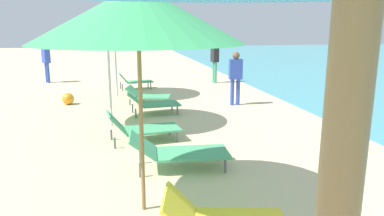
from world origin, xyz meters
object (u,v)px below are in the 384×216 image
(lounger_farthest_inland, at_px, (148,95))
(person_walking_far, at_px, (215,57))
(umbrella_third, at_px, (107,26))
(beach_ball, at_px, (68,99))
(lounger_third_inland, at_px, (142,127))
(umbrella_farthest, at_px, (114,26))
(lounger_third_shoreside, at_px, (153,103))
(lounger_farthest_shoreside, at_px, (134,81))
(lounger_second_shoreside, at_px, (178,151))
(person_walking_mid, at_px, (46,58))
(umbrella_second, at_px, (138,15))
(person_walking_near, at_px, (236,73))

(lounger_farthest_inland, bearing_deg, person_walking_far, 62.98)
(umbrella_third, bearing_deg, beach_ball, 116.04)
(lounger_third_inland, distance_m, umbrella_farthest, 5.28)
(lounger_third_shoreside, bearing_deg, umbrella_third, -142.74)
(lounger_farthest_shoreside, distance_m, beach_ball, 3.03)
(lounger_second_shoreside, relative_size, person_walking_far, 0.95)
(lounger_farthest_shoreside, xyz_separation_m, person_walking_mid, (-3.35, 2.27, 0.65))
(lounger_second_shoreside, relative_size, umbrella_third, 0.63)
(beach_ball, bearing_deg, lounger_farthest_inland, -6.86)
(umbrella_second, relative_size, lounger_farthest_shoreside, 2.18)
(umbrella_third, relative_size, lounger_third_inland, 1.75)
(umbrella_third, relative_size, person_walking_near, 1.69)
(person_walking_mid, distance_m, beach_ball, 4.79)
(umbrella_second, distance_m, person_walking_near, 6.56)
(umbrella_third, height_order, beach_ball, umbrella_third)
(lounger_third_shoreside, xyz_separation_m, lounger_third_inland, (-0.43, -2.24, -0.01))
(lounger_farthest_inland, bearing_deg, person_walking_mid, 140.49)
(beach_ball, bearing_deg, umbrella_second, -75.51)
(lounger_third_shoreside, bearing_deg, umbrella_second, -102.04)
(lounger_third_shoreside, bearing_deg, lounger_third_inland, -106.26)
(lounger_third_shoreside, bearing_deg, person_walking_far, 53.40)
(lounger_third_shoreside, relative_size, lounger_farthest_inland, 0.98)
(lounger_third_shoreside, height_order, beach_ball, lounger_third_shoreside)
(umbrella_farthest, height_order, lounger_farthest_shoreside, umbrella_farthest)
(umbrella_third, bearing_deg, lounger_third_inland, -64.93)
(person_walking_mid, bearing_deg, person_walking_near, 106.04)
(umbrella_second, relative_size, lounger_second_shoreside, 1.70)
(person_walking_far, bearing_deg, umbrella_farthest, 21.24)
(lounger_farthest_inland, bearing_deg, lounger_farthest_shoreside, 109.51)
(lounger_third_inland, height_order, umbrella_farthest, umbrella_farthest)
(lounger_third_inland, bearing_deg, umbrella_second, -100.50)
(lounger_farthest_inland, xyz_separation_m, person_walking_near, (2.45, -0.73, 0.67))
(umbrella_farthest, bearing_deg, umbrella_third, -91.95)
(lounger_farthest_shoreside, height_order, person_walking_near, person_walking_near)
(lounger_third_shoreside, distance_m, lounger_farthest_shoreside, 3.92)
(person_walking_near, bearing_deg, lounger_third_inland, 141.25)
(person_walking_near, relative_size, beach_ball, 4.50)
(lounger_second_shoreside, distance_m, beach_ball, 5.91)
(umbrella_second, xyz_separation_m, lounger_third_inland, (0.15, 2.77, -2.07))
(umbrella_second, xyz_separation_m, beach_ball, (-1.72, 6.65, -2.19))
(umbrella_second, height_order, person_walking_mid, umbrella_second)
(umbrella_third, height_order, lounger_farthest_inland, umbrella_third)
(umbrella_third, relative_size, umbrella_farthest, 1.01)
(lounger_third_shoreside, distance_m, person_walking_far, 5.67)
(beach_ball, bearing_deg, umbrella_farthest, 35.76)
(lounger_third_inland, xyz_separation_m, person_walking_far, (3.34, 7.05, 0.75))
(lounger_farthest_shoreside, distance_m, person_walking_near, 4.29)
(person_walking_mid, relative_size, person_walking_far, 0.95)
(lounger_farthest_shoreside, xyz_separation_m, person_walking_near, (2.72, -3.27, 0.60))
(beach_ball, bearing_deg, lounger_third_shoreside, -35.58)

